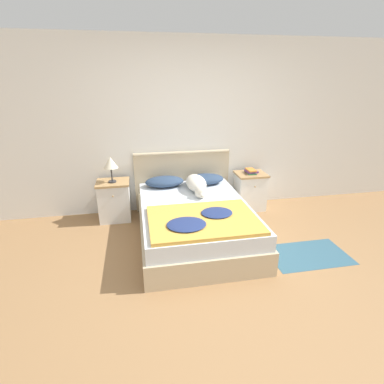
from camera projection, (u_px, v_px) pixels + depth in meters
ground_plane at (227, 288)px, 3.03m from camera, size 16.00×16.00×0.00m
wall_back at (189, 128)px, 4.52m from camera, size 9.00×0.06×2.55m
bed at (195, 222)px, 3.89m from camera, size 1.40×1.95×0.48m
headboard at (182, 179)px, 4.71m from camera, size 1.48×0.06×0.94m
nightstand_left at (114, 200)px, 4.40m from camera, size 0.47×0.41×0.59m
nightstand_right at (250, 191)px, 4.77m from camera, size 0.47×0.41×0.59m
pillow_left at (165, 182)px, 4.41m from camera, size 0.57×0.34×0.15m
pillow_right at (205, 179)px, 4.52m from camera, size 0.57×0.34×0.15m
quilt at (202, 220)px, 3.35m from camera, size 1.22×0.91×0.07m
dog at (197, 184)px, 4.24m from camera, size 0.28×0.80×0.20m
book_stack at (251, 171)px, 4.66m from camera, size 0.18×0.23×0.06m
table_lamp at (111, 163)px, 4.17m from camera, size 0.20×0.20×0.37m
rug at (308, 255)px, 3.60m from camera, size 0.94×0.59×0.00m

